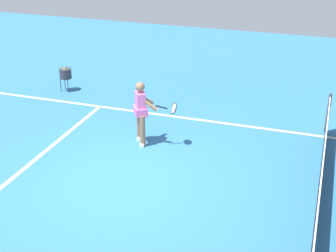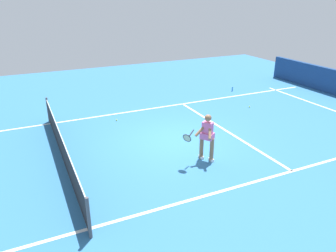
% 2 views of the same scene
% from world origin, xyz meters
% --- Properties ---
extents(ground_plane, '(27.58, 27.58, 0.00)m').
position_xyz_m(ground_plane, '(0.00, 0.00, 0.00)').
color(ground_plane, teal).
extents(service_line_marking, '(7.19, 0.10, 0.01)m').
position_xyz_m(service_line_marking, '(0.00, -2.24, 0.00)').
color(service_line_marking, white).
rests_on(service_line_marking, ground).
extents(sideline_left_marking, '(0.10, 19.21, 0.01)m').
position_xyz_m(sideline_left_marking, '(-3.59, 0.00, 0.00)').
color(sideline_left_marking, white).
rests_on(sideline_left_marking, ground).
extents(court_net, '(7.87, 0.08, 1.04)m').
position_xyz_m(court_net, '(0.00, 3.92, 0.49)').
color(court_net, '#4C4C51').
rests_on(court_net, ground).
extents(tennis_player, '(0.69, 1.14, 1.55)m').
position_xyz_m(tennis_player, '(-1.84, -0.25, 0.85)').
color(tennis_player, '#8C6647').
rests_on(tennis_player, ground).
extents(ball_hopper, '(0.36, 0.36, 0.74)m').
position_xyz_m(ball_hopper, '(-4.45, -3.78, 0.55)').
color(ball_hopper, '#333338').
rests_on(ball_hopper, ground).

